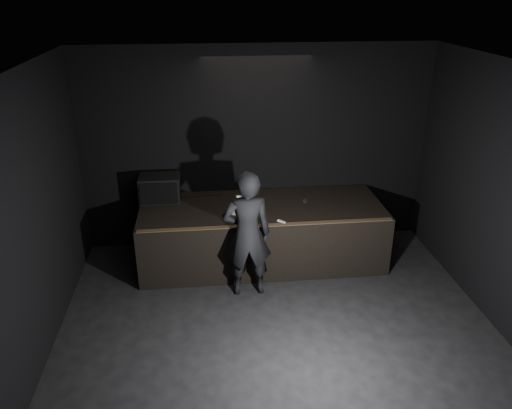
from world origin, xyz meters
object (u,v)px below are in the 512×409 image
object	(u,v)px
stage_riser	(262,233)
laptop	(245,208)
person	(247,234)
stage_monitor	(160,188)
beer_can	(250,210)

from	to	relation	value
stage_riser	laptop	xyz separation A→B (m)	(-0.30, -0.19, 0.56)
stage_riser	person	xyz separation A→B (m)	(-0.33, -0.95, 0.49)
stage_monitor	beer_can	world-z (taller)	stage_monitor
laptop	person	xyz separation A→B (m)	(-0.04, -0.76, -0.07)
laptop	beer_can	size ratio (longest dim) A/B	2.81
stage_monitor	laptop	world-z (taller)	stage_monitor
stage_riser	stage_monitor	world-z (taller)	stage_monitor
person	stage_monitor	bearing A→B (deg)	-48.40
stage_monitor	beer_can	size ratio (longest dim) A/B	4.42
stage_riser	laptop	bearing A→B (deg)	-147.01
stage_riser	stage_monitor	size ratio (longest dim) A/B	5.98
stage_monitor	person	xyz separation A→B (m)	(1.34, -1.38, -0.23)
stage_monitor	beer_can	distance (m)	1.61
beer_can	person	size ratio (longest dim) A/B	0.08
stage_riser	beer_can	world-z (taller)	beer_can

